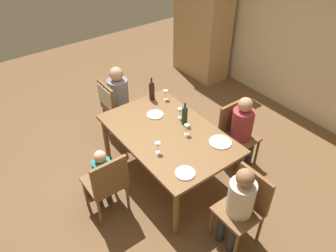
% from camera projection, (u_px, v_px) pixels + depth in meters
% --- Properties ---
extents(ground_plane, '(10.00, 10.00, 0.00)m').
position_uv_depth(ground_plane, '(168.00, 174.00, 4.61)').
color(ground_plane, brown).
extents(rear_room_partition, '(6.40, 0.12, 2.70)m').
position_uv_depth(rear_room_partition, '(310.00, 36.00, 5.10)').
color(rear_room_partition, beige).
rests_on(rear_room_partition, ground_plane).
extents(armoire_cabinet, '(1.18, 0.62, 2.18)m').
position_uv_depth(armoire_cabinet, '(203.00, 22.00, 6.29)').
color(armoire_cabinet, tan).
rests_on(armoire_cabinet, ground_plane).
extents(dining_table, '(1.76, 1.13, 0.75)m').
position_uv_depth(dining_table, '(168.00, 137.00, 4.19)').
color(dining_table, brown).
rests_on(dining_table, ground_plane).
extents(chair_right_end, '(0.44, 0.44, 0.92)m').
position_uv_depth(chair_right_end, '(245.00, 204.00, 3.52)').
color(chair_right_end, brown).
rests_on(chair_right_end, ground_plane).
extents(chair_far_right, '(0.44, 0.44, 0.92)m').
position_uv_depth(chair_far_right, '(236.00, 130.00, 4.53)').
color(chair_far_right, brown).
rests_on(chair_far_right, ground_plane).
extents(chair_left_end, '(0.44, 0.46, 0.92)m').
position_uv_depth(chair_left_end, '(112.00, 102.00, 4.98)').
color(chair_left_end, brown).
rests_on(chair_left_end, ground_plane).
extents(chair_near, '(0.44, 0.44, 0.92)m').
position_uv_depth(chair_near, '(107.00, 182.00, 3.78)').
color(chair_near, brown).
rests_on(chair_near, ground_plane).
extents(person_woman_host, '(0.29, 0.33, 1.09)m').
position_uv_depth(person_woman_host, '(239.00, 203.00, 3.41)').
color(person_woman_host, '#33333D').
rests_on(person_woman_host, ground_plane).
extents(person_man_bearded, '(0.34, 0.29, 1.10)m').
position_uv_depth(person_man_bearded, '(243.00, 128.00, 4.40)').
color(person_man_bearded, '#33333D').
rests_on(person_man_bearded, ground_plane).
extents(person_man_guest, '(0.31, 0.36, 1.14)m').
position_uv_depth(person_man_guest, '(120.00, 95.00, 5.01)').
color(person_man_guest, '#33333D').
rests_on(person_man_guest, ground_plane).
extents(person_child_small, '(0.25, 0.22, 0.94)m').
position_uv_depth(person_child_small, '(102.00, 174.00, 3.83)').
color(person_child_small, '#33333D').
rests_on(person_child_small, ground_plane).
extents(wine_bottle_tall_green, '(0.08, 0.08, 0.35)m').
position_uv_depth(wine_bottle_tall_green, '(152.00, 90.00, 4.66)').
color(wine_bottle_tall_green, black).
rests_on(wine_bottle_tall_green, dining_table).
extents(wine_bottle_dark_red, '(0.08, 0.08, 0.32)m').
position_uv_depth(wine_bottle_dark_red, '(185.00, 115.00, 4.21)').
color(wine_bottle_dark_red, '#19381E').
rests_on(wine_bottle_dark_red, dining_table).
extents(wine_glass_near_left, '(0.07, 0.07, 0.15)m').
position_uv_depth(wine_glass_near_left, '(187.00, 128.00, 4.05)').
color(wine_glass_near_left, silver).
rests_on(wine_glass_near_left, dining_table).
extents(wine_glass_centre, '(0.07, 0.07, 0.15)m').
position_uv_depth(wine_glass_centre, '(180.00, 111.00, 4.33)').
color(wine_glass_centre, silver).
rests_on(wine_glass_centre, dining_table).
extents(wine_glass_near_right, '(0.07, 0.07, 0.15)m').
position_uv_depth(wine_glass_near_right, '(165.00, 93.00, 4.69)').
color(wine_glass_near_right, silver).
rests_on(wine_glass_near_right, dining_table).
extents(wine_glass_far, '(0.07, 0.07, 0.15)m').
position_uv_depth(wine_glass_far, '(158.00, 145.00, 3.78)').
color(wine_glass_far, silver).
rests_on(wine_glass_far, dining_table).
extents(dinner_plate_host, '(0.23, 0.23, 0.01)m').
position_uv_depth(dinner_plate_host, '(155.00, 115.00, 4.44)').
color(dinner_plate_host, white).
rests_on(dinner_plate_host, dining_table).
extents(dinner_plate_guest_left, '(0.23, 0.23, 0.01)m').
position_uv_depth(dinner_plate_guest_left, '(185.00, 173.00, 3.57)').
color(dinner_plate_guest_left, silver).
rests_on(dinner_plate_guest_left, dining_table).
extents(dinner_plate_guest_right, '(0.28, 0.28, 0.01)m').
position_uv_depth(dinner_plate_guest_right, '(220.00, 142.00, 3.98)').
color(dinner_plate_guest_right, silver).
rests_on(dinner_plate_guest_right, dining_table).
extents(handbag, '(0.14, 0.29, 0.22)m').
position_uv_depth(handbag, '(95.00, 184.00, 4.31)').
color(handbag, brown).
rests_on(handbag, ground_plane).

